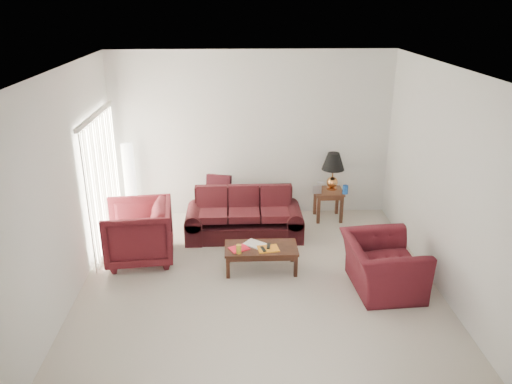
% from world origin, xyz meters
% --- Properties ---
extents(floor, '(5.00, 5.00, 0.00)m').
position_xyz_m(floor, '(0.00, 0.00, 0.00)').
color(floor, '#BDB2A1').
rests_on(floor, ground).
extents(blinds, '(0.10, 2.00, 2.16)m').
position_xyz_m(blinds, '(-2.42, 1.30, 1.08)').
color(blinds, silver).
rests_on(blinds, ground).
extents(sofa, '(2.01, 0.99, 0.80)m').
position_xyz_m(sofa, '(-0.17, 1.47, 0.40)').
color(sofa, black).
rests_on(sofa, ground).
extents(throw_pillow, '(0.48, 0.32, 0.45)m').
position_xyz_m(throw_pillow, '(-0.61, 2.09, 0.67)').
color(throw_pillow, black).
rests_on(throw_pillow, sofa).
extents(end_table, '(0.52, 0.52, 0.55)m').
position_xyz_m(end_table, '(1.38, 2.15, 0.28)').
color(end_table, '#572F1E').
rests_on(end_table, ground).
extents(table_lamp, '(0.49, 0.49, 0.69)m').
position_xyz_m(table_lamp, '(1.44, 2.21, 0.90)').
color(table_lamp, '#C57A3D').
rests_on(table_lamp, end_table).
extents(clock, '(0.15, 0.06, 0.15)m').
position_xyz_m(clock, '(1.14, 2.01, 0.63)').
color(clock, '#B6B5BA').
rests_on(clock, end_table).
extents(blue_canister, '(0.12, 0.12, 0.15)m').
position_xyz_m(blue_canister, '(1.64, 1.97, 0.63)').
color(blue_canister, '#174999').
rests_on(blue_canister, end_table).
extents(picture_frame, '(0.14, 0.16, 0.05)m').
position_xyz_m(picture_frame, '(1.26, 2.35, 0.63)').
color(picture_frame, silver).
rests_on(picture_frame, end_table).
extents(floor_lamp, '(0.27, 0.27, 1.47)m').
position_xyz_m(floor_lamp, '(-2.18, 2.20, 0.74)').
color(floor_lamp, white).
rests_on(floor_lamp, ground).
extents(armchair_left, '(1.11, 1.08, 0.92)m').
position_xyz_m(armchair_left, '(-1.80, 0.74, 0.46)').
color(armchair_left, '#451015').
rests_on(armchair_left, ground).
extents(armchair_right, '(1.05, 1.18, 0.73)m').
position_xyz_m(armchair_right, '(1.70, -0.25, 0.36)').
color(armchair_right, '#430F16').
rests_on(armchair_right, ground).
extents(coffee_table, '(1.16, 0.75, 0.38)m').
position_xyz_m(coffee_table, '(0.05, 0.34, 0.19)').
color(coffee_table, black).
rests_on(coffee_table, ground).
extents(magazine_red, '(0.33, 0.30, 0.02)m').
position_xyz_m(magazine_red, '(-0.27, 0.29, 0.38)').
color(magazine_red, red).
rests_on(magazine_red, coffee_table).
extents(magazine_white, '(0.37, 0.35, 0.02)m').
position_xyz_m(magazine_white, '(-0.04, 0.43, 0.38)').
color(magazine_white, white).
rests_on(magazine_white, coffee_table).
extents(magazine_orange, '(0.33, 0.27, 0.02)m').
position_xyz_m(magazine_orange, '(0.15, 0.27, 0.38)').
color(magazine_orange, orange).
rests_on(magazine_orange, coffee_table).
extents(remote_a, '(0.08, 0.16, 0.02)m').
position_xyz_m(remote_a, '(0.08, 0.22, 0.40)').
color(remote_a, black).
rests_on(remote_a, coffee_table).
extents(remote_b, '(0.07, 0.17, 0.02)m').
position_xyz_m(remote_b, '(0.16, 0.32, 0.40)').
color(remote_b, black).
rests_on(remote_b, coffee_table).
extents(yellow_glass, '(0.08, 0.08, 0.13)m').
position_xyz_m(yellow_glass, '(-0.28, 0.17, 0.44)').
color(yellow_glass, gold).
rests_on(yellow_glass, coffee_table).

